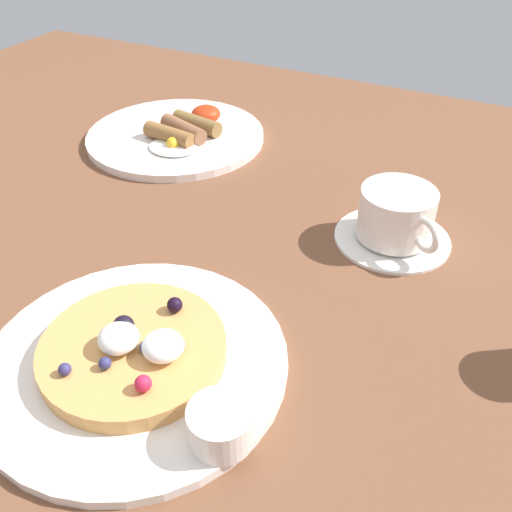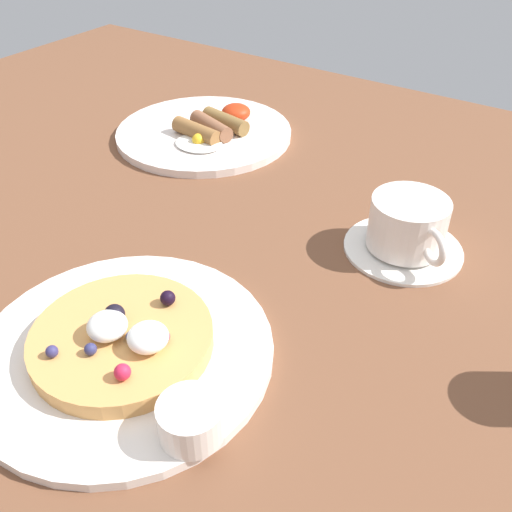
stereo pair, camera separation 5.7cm
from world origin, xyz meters
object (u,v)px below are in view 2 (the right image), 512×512
Objects in this scene: coffee_cup at (408,223)px; pancake_plate at (125,350)px; coffee_saucer at (403,247)px; breakfast_plate at (204,133)px; syrup_ramekin at (191,419)px.

pancake_plate is at bearing -117.20° from coffee_cup.
coffee_cup is (0.12, -0.09, 3.50)cm from coffee_saucer.
breakfast_plate reaches higher than pancake_plate.
breakfast_plate is 39.90cm from coffee_saucer.
pancake_plate is 33.84cm from coffee_saucer.
pancake_plate is 2.67× the size of coffee_cup.
pancake_plate reaches higher than coffee_saucer.
breakfast_plate is 40.17cm from coffee_cup.
pancake_plate is 5.28× the size of syrup_ramekin.
coffee_saucer is 1.31× the size of coffee_cup.
syrup_ramekin is at bearing -52.87° from breakfast_plate.
coffee_cup is at bearing 82.93° from syrup_ramekin.
pancake_plate is at bearing -60.98° from breakfast_plate.
coffee_cup reaches higher than pancake_plate.
syrup_ramekin is 34.29cm from coffee_saucer.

